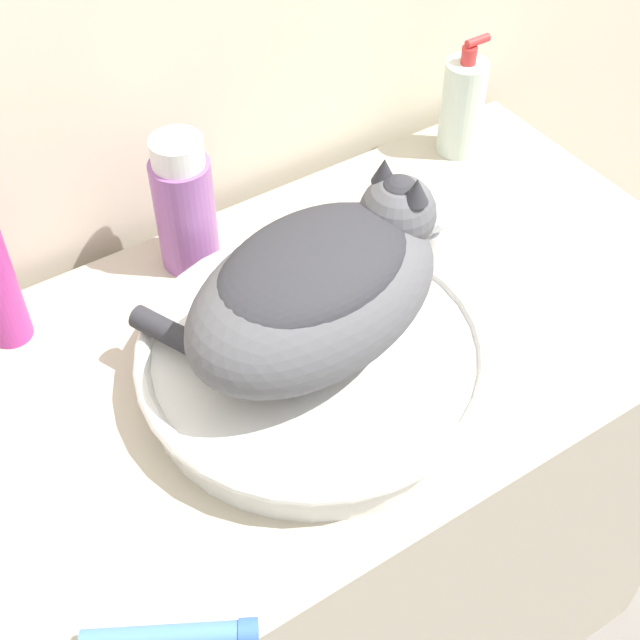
{
  "coord_description": "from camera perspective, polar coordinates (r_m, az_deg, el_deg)",
  "views": [
    {
      "loc": [
        -0.38,
        -0.33,
        1.66
      ],
      "look_at": [
        -0.02,
        0.23,
        0.96
      ],
      "focal_mm": 50.0,
      "sensor_mm": 36.0,
      "label": 1
    }
  ],
  "objects": [
    {
      "name": "sink_basin",
      "position": [
        1.04,
        -0.36,
        -2.53
      ],
      "size": [
        0.41,
        0.41,
        0.06
      ],
      "color": "silver",
      "rests_on": "vanity_counter"
    },
    {
      "name": "faucet",
      "position": [
        1.16,
        6.8,
        6.04
      ],
      "size": [
        0.13,
        0.08,
        0.12
      ],
      "rotation": [
        0.0,
        0.0,
        -2.78
      ],
      "color": "silver",
      "rests_on": "vanity_counter"
    },
    {
      "name": "soap_pump_bottle",
      "position": [
        1.37,
        9.09,
        13.36
      ],
      "size": [
        0.06,
        0.06,
        0.18
      ],
      "color": "silver",
      "rests_on": "vanity_counter"
    },
    {
      "name": "mouthwash_bottle",
      "position": [
        1.16,
        -8.67,
        7.24
      ],
      "size": [
        0.08,
        0.08,
        0.19
      ],
      "color": "#93569E",
      "rests_on": "vanity_counter"
    },
    {
      "name": "vanity_counter",
      "position": [
        1.44,
        -0.71,
        -13.07
      ],
      "size": [
        1.11,
        0.57,
        0.85
      ],
      "color": "#B2A893",
      "rests_on": "ground_plane"
    },
    {
      "name": "cat",
      "position": [
        0.96,
        -0.12,
        2.22
      ],
      "size": [
        0.35,
        0.27,
        0.18
      ],
      "rotation": [
        0.0,
        0.0,
        0.17
      ],
      "color": "#56565B",
      "rests_on": "sink_basin"
    },
    {
      "name": "cream_tube",
      "position": [
        0.89,
        -9.42,
        -19.4
      ],
      "size": [
        0.16,
        0.1,
        0.03
      ],
      "rotation": [
        0.0,
        0.0,
        -0.52
      ],
      "color": "#4C7FB2",
      "rests_on": "vanity_counter"
    }
  ]
}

